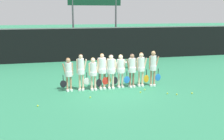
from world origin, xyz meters
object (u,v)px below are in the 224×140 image
(bench_courtside, at_px, (124,63))
(tennis_ball_1, at_px, (140,92))
(tennis_ball_4, at_px, (38,106))
(tennis_ball_6, at_px, (167,93))
(player_2, at_px, (93,71))
(tennis_ball_7, at_px, (177,94))
(scoreboard, at_px, (95,3))
(tennis_ball_5, at_px, (145,90))
(player_1, at_px, (81,69))
(player_5, at_px, (121,68))
(player_7, at_px, (141,66))
(player_3, at_px, (102,68))
(player_4, at_px, (111,68))
(tennis_ball_2, at_px, (87,79))
(player_8, at_px, (153,65))
(player_6, at_px, (132,67))
(player_0, at_px, (68,72))
(tennis_ball_3, at_px, (192,93))
(tennis_ball_0, at_px, (90,97))

(bench_courtside, relative_size, tennis_ball_1, 29.50)
(tennis_ball_1, bearing_deg, tennis_ball_4, -170.70)
(tennis_ball_4, relative_size, tennis_ball_6, 1.01)
(player_2, xyz_separation_m, tennis_ball_4, (-2.58, -1.75, -0.91))
(tennis_ball_4, bearing_deg, tennis_ball_6, 2.81)
(tennis_ball_7, bearing_deg, scoreboard, 99.52)
(scoreboard, relative_size, tennis_ball_5, 85.30)
(bench_courtside, distance_m, tennis_ball_7, 6.23)
(player_2, bearing_deg, player_1, 163.49)
(player_5, bearing_deg, bench_courtside, 70.22)
(scoreboard, relative_size, player_5, 3.33)
(scoreboard, bearing_deg, player_7, -85.43)
(player_3, height_order, player_4, player_3)
(tennis_ball_2, bearing_deg, bench_courtside, 39.55)
(scoreboard, height_order, tennis_ball_6, scoreboard)
(player_2, distance_m, player_8, 3.09)
(player_6, xyz_separation_m, tennis_ball_6, (1.26, -1.51, -0.99))
(player_3, relative_size, tennis_ball_1, 26.83)
(player_5, xyz_separation_m, tennis_ball_4, (-3.98, -1.88, -0.97))
(player_0, height_order, player_1, player_1)
(scoreboard, bearing_deg, player_0, -107.75)
(player_0, xyz_separation_m, tennis_ball_2, (1.15, 1.99, -0.92))
(player_0, bearing_deg, tennis_ball_5, -21.56)
(tennis_ball_1, relative_size, tennis_ball_6, 0.99)
(tennis_ball_2, bearing_deg, tennis_ball_3, -41.17)
(tennis_ball_3, xyz_separation_m, tennis_ball_4, (-6.93, -0.04, -0.00))
(player_2, bearing_deg, player_3, 0.69)
(player_2, relative_size, player_8, 0.88)
(player_5, height_order, tennis_ball_4, player_5)
(player_5, bearing_deg, player_1, 179.82)
(player_2, xyz_separation_m, player_7, (2.47, 0.10, 0.10))
(tennis_ball_3, xyz_separation_m, tennis_ball_7, (-0.77, 0.01, -0.00))
(player_0, distance_m, tennis_ball_4, 2.52)
(player_4, relative_size, player_7, 0.99)
(player_7, bearing_deg, player_5, -175.19)
(player_6, relative_size, tennis_ball_0, 26.16)
(scoreboard, distance_m, player_3, 9.87)
(player_1, bearing_deg, tennis_ball_0, -68.33)
(player_7, bearing_deg, player_8, -1.56)
(player_1, distance_m, player_8, 3.66)
(scoreboard, distance_m, player_5, 9.75)
(tennis_ball_4, bearing_deg, tennis_ball_0, 14.47)
(player_5, distance_m, tennis_ball_6, 2.61)
(player_3, relative_size, tennis_ball_2, 25.98)
(tennis_ball_3, height_order, tennis_ball_4, tennis_ball_3)
(tennis_ball_2, xyz_separation_m, tennis_ball_6, (3.25, -3.59, -0.00))
(player_3, relative_size, player_4, 1.03)
(tennis_ball_2, bearing_deg, player_4, -66.40)
(tennis_ball_2, xyz_separation_m, tennis_ball_7, (3.61, -3.81, -0.00))
(bench_courtside, bearing_deg, tennis_ball_5, -101.86)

